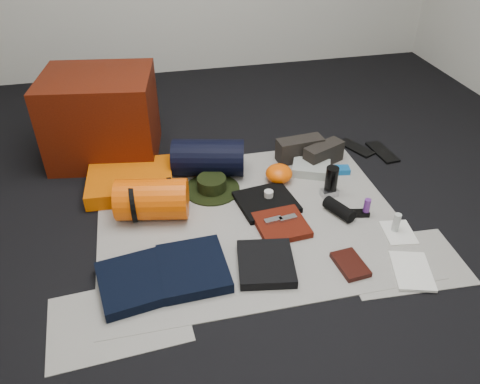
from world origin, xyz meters
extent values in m
cube|color=black|center=(0.00, 0.00, -0.01)|extent=(4.50, 4.50, 0.02)
cube|color=#B9B6AB|center=(0.00, 0.00, 0.00)|extent=(1.60, 1.30, 0.01)
cube|color=#B9B6AB|center=(-0.70, -0.55, 0.00)|extent=(0.61, 0.44, 0.00)
cube|color=#B9B6AB|center=(0.65, -0.50, 0.00)|extent=(0.60, 0.43, 0.00)
cube|color=#541406|center=(-0.74, 0.86, 0.27)|extent=(0.73, 0.64, 0.55)
cube|color=#ED6302|center=(-0.61, 0.42, 0.05)|extent=(0.51, 0.42, 0.09)
cylinder|color=#F35304|center=(-0.50, 0.12, 0.12)|extent=(0.41, 0.29, 0.22)
cylinder|color=black|center=(-0.60, 0.12, 0.11)|extent=(0.02, 0.22, 0.22)
cylinder|color=black|center=(-0.40, 0.12, 0.11)|extent=(0.03, 0.22, 0.22)
cylinder|color=black|center=(-0.14, 0.47, 0.12)|extent=(0.47, 0.32, 0.22)
cylinder|color=black|center=(-0.15, 0.30, 0.01)|extent=(0.39, 0.39, 0.01)
cylinder|color=black|center=(-0.15, 0.30, 0.05)|extent=(0.17, 0.17, 0.07)
cube|color=black|center=(0.46, 0.51, 0.08)|extent=(0.30, 0.14, 0.15)
cube|color=black|center=(0.59, 0.43, 0.07)|extent=(0.29, 0.20, 0.13)
cube|color=black|center=(0.88, 0.57, 0.01)|extent=(0.19, 0.27, 0.01)
cube|color=black|center=(1.03, 0.47, 0.01)|extent=(0.12, 0.28, 0.02)
cube|color=black|center=(-0.63, -0.38, 0.03)|extent=(0.34, 0.38, 0.05)
cube|color=black|center=(-0.35, -0.35, 0.03)|extent=(0.32, 0.36, 0.05)
cube|color=black|center=(-0.01, -0.39, 0.03)|extent=(0.31, 0.34, 0.05)
cube|color=black|center=(0.12, 0.09, 0.02)|extent=(0.35, 0.33, 0.03)
cube|color=#531409|center=(0.15, -0.12, 0.02)|extent=(0.28, 0.28, 0.03)
ellipsoid|color=#F35304|center=(0.26, 0.30, 0.06)|extent=(0.21, 0.21, 0.11)
cube|color=#9CA49C|center=(0.48, 0.35, 0.03)|extent=(0.28, 0.25, 0.06)
cylinder|color=black|center=(0.51, 0.10, 0.10)|extent=(0.08, 0.08, 0.18)
cylinder|color=black|center=(0.48, -0.09, 0.04)|extent=(0.14, 0.20, 0.07)
cube|color=#B2B2B7|center=(0.50, 0.09, 0.03)|extent=(0.10, 0.07, 0.04)
cube|color=#105A9E|center=(0.66, 0.31, 0.02)|extent=(0.12, 0.09, 0.04)
cylinder|color=#5F2780|center=(0.62, -0.13, 0.06)|extent=(0.04, 0.04, 0.11)
cylinder|color=#B2B7B2|center=(0.72, -0.28, 0.06)|extent=(0.04, 0.04, 0.11)
cube|color=black|center=(0.38, -0.48, 0.02)|extent=(0.14, 0.20, 0.03)
cube|color=silver|center=(0.65, -0.57, 0.01)|extent=(0.24, 0.29, 0.01)
cube|color=silver|center=(0.73, -0.30, 0.01)|extent=(0.18, 0.21, 0.01)
cube|color=black|center=(0.59, -0.12, 0.02)|extent=(0.12, 0.07, 0.03)
cube|color=#B2B2B7|center=(-0.66, -0.49, 0.01)|extent=(0.09, 0.09, 0.01)
cylinder|color=beige|center=(0.14, 0.12, 0.05)|extent=(0.05, 0.05, 0.04)
cube|color=#B2B2B7|center=(0.11, -0.10, 0.05)|extent=(0.10, 0.05, 0.01)
cube|color=#B2B2B7|center=(0.19, -0.10, 0.05)|extent=(0.10, 0.05, 0.01)
camera|label=1|loc=(-0.48, -1.93, 1.59)|focal=35.00mm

